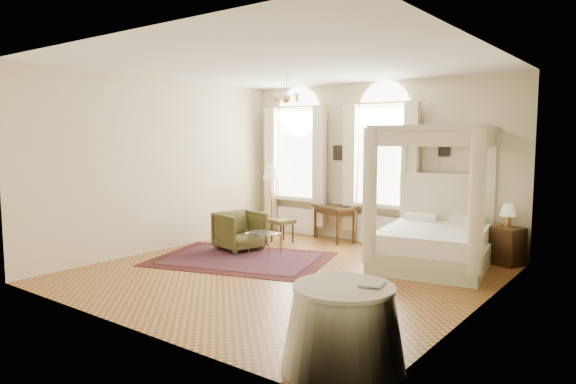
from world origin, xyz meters
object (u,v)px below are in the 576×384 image
at_px(armchair, 240,231).
at_px(coffee_table, 264,235).
at_px(canopy_bed, 433,235).
at_px(stool, 282,223).
at_px(floor_lamp, 271,176).
at_px(writing_desk, 334,211).
at_px(nightstand, 507,246).
at_px(side_table, 343,328).

distance_m(armchair, coffee_table, 0.60).
bearing_deg(coffee_table, canopy_bed, 18.96).
height_order(stool, floor_lamp, floor_lamp).
bearing_deg(writing_desk, armchair, -117.09).
relative_size(nightstand, armchair, 0.79).
bearing_deg(stool, nightstand, 10.65).
xyz_separation_m(canopy_bed, writing_desk, (-2.51, 0.87, 0.10)).
bearing_deg(canopy_bed, coffee_table, -161.04).
xyz_separation_m(canopy_bed, floor_lamp, (-3.98, 0.59, 0.78)).
height_order(writing_desk, floor_lamp, floor_lamp).
bearing_deg(nightstand, canopy_bed, -138.21).
relative_size(writing_desk, stool, 2.20).
height_order(armchair, floor_lamp, floor_lamp).
distance_m(nightstand, writing_desk, 3.50).
distance_m(writing_desk, coffee_table, 1.91).
distance_m(floor_lamp, side_table, 6.84).
xyz_separation_m(writing_desk, floor_lamp, (-1.46, -0.29, 0.68)).
height_order(nightstand, writing_desk, writing_desk).
distance_m(stool, floor_lamp, 1.26).
bearing_deg(side_table, armchair, 142.87).
relative_size(nightstand, floor_lamp, 0.42).
relative_size(stool, side_table, 0.43).
bearing_deg(canopy_bed, nightstand, 41.79).
bearing_deg(floor_lamp, coffee_table, -55.04).
relative_size(armchair, side_table, 0.70).
bearing_deg(nightstand, stool, -169.35).
relative_size(stool, coffee_table, 0.82).
height_order(armchair, coffee_table, armchair).
relative_size(canopy_bed, side_table, 2.07).
distance_m(nightstand, armchair, 4.83).
xyz_separation_m(stool, armchair, (-0.20, -1.08, -0.03)).
bearing_deg(armchair, canopy_bed, -60.86).
distance_m(nightstand, side_table, 5.11).
distance_m(canopy_bed, floor_lamp, 4.09).
height_order(nightstand, floor_lamp, floor_lamp).
height_order(nightstand, side_table, side_table).
bearing_deg(writing_desk, stool, -133.61).
xyz_separation_m(canopy_bed, side_table, (0.79, -4.24, -0.14)).
relative_size(armchair, floor_lamp, 0.53).
relative_size(stool, armchair, 0.62).
bearing_deg(nightstand, writing_desk, -180.00).
distance_m(canopy_bed, coffee_table, 3.05).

